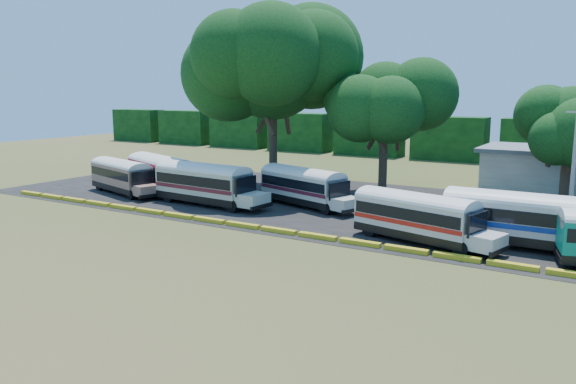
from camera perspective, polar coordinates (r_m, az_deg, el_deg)
The scene contains 14 objects.
ground at distance 38.18m, azimuth -3.66°, elevation -4.18°, with size 160.00×160.00×0.00m, color #324C19.
asphalt_strip at distance 47.82m, azimuth 5.57°, elevation -1.26°, with size 64.00×24.00×0.02m, color black.
curb at distance 38.94m, azimuth -2.83°, elevation -3.66°, with size 53.70×0.45×0.30m.
treeline_backdrop at distance 81.38m, azimuth 16.08°, elevation 5.24°, with size 130.00×4.00×6.00m.
bus_beige at distance 54.76m, azimuth -16.48°, elevation 1.75°, with size 9.92×4.97×3.17m.
bus_red at distance 54.12m, azimuth -12.78°, elevation 2.04°, with size 10.98×6.36×3.54m.
bus_cream_west at distance 47.64m, azimuth -8.42°, elevation 1.07°, with size 10.95×3.47×3.54m.
bus_cream_east at distance 46.60m, azimuth 1.66°, elevation 0.76°, with size 10.13×5.32×3.24m.
bus_white_red at distance 36.36m, azimuth 13.06°, elevation -2.25°, with size 9.96×4.62×3.18m.
bus_white_blue at distance 37.07m, azimuth 22.55°, elevation -2.31°, with size 10.44×2.66×3.43m.
tree_west at distance 54.86m, azimuth -1.56°, elevation 12.63°, with size 13.85×13.85×16.91m.
tree_center at distance 52.76m, azimuth 9.82°, elevation 9.53°, with size 8.44×8.44×12.15m.
tree_east at distance 52.48m, azimuth 26.73°, elevation 6.43°, with size 7.78×7.78×9.91m.
utility_pole at distance 44.22m, azimuth 27.04°, elevation 2.43°, with size 1.60×0.30×8.47m.
Camera 1 is at (21.21, -30.30, 9.47)m, focal length 35.00 mm.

